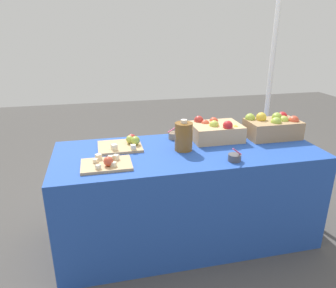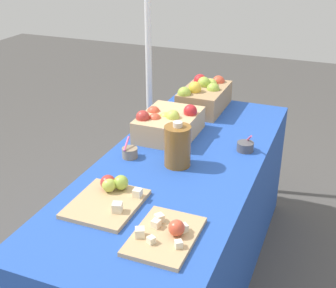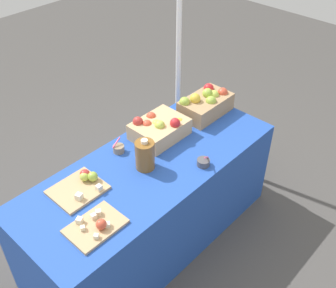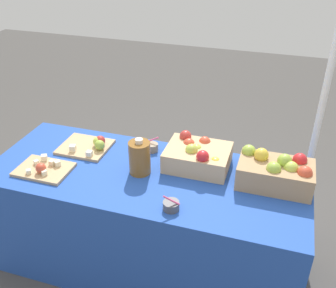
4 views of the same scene
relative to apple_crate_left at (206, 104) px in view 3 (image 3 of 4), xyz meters
name	(u,v)px [view 3 (image 3 of 4)]	position (x,y,z in m)	size (l,w,h in m)	color
ground_plane	(152,236)	(-0.73, -0.11, -0.83)	(10.00, 10.00, 0.00)	#474442
table	(151,203)	(-0.73, -0.11, -0.46)	(1.90, 0.76, 0.74)	#234CAD
apple_crate_left	(206,104)	(0.00, 0.00, 0.00)	(0.41, 0.25, 0.20)	tan
apple_crate_middle	(159,128)	(-0.46, 0.05, -0.01)	(0.38, 0.29, 0.18)	tan
cutting_board_front	(96,226)	(-1.32, -0.28, -0.07)	(0.32, 0.23, 0.08)	tan
cutting_board_back	(81,185)	(-1.18, 0.04, -0.06)	(0.31, 0.27, 0.08)	tan
sample_bowl_near	(203,162)	(-0.49, -0.38, -0.06)	(0.09, 0.09, 0.10)	#4C4C51
sample_bowl_mid	(119,149)	(-0.78, 0.14, -0.06)	(0.09, 0.08, 0.10)	gray
cider_jug	(144,155)	(-0.77, -0.11, 0.02)	(0.13, 0.13, 0.23)	brown
tent_pole	(178,60)	(0.21, 0.47, 0.13)	(0.04, 0.04, 1.91)	white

